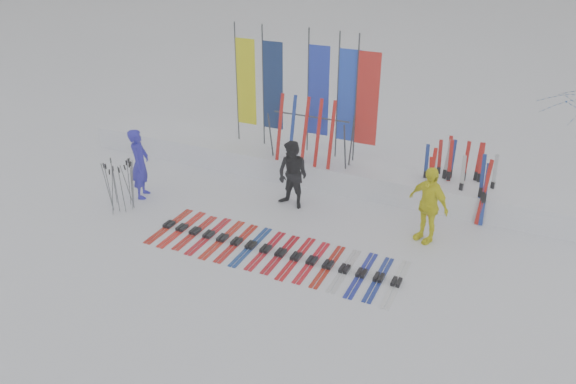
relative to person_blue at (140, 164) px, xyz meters
The scene contains 10 objects.
ground 4.26m from the person_blue, 24.42° to the right, with size 120.00×120.00×0.00m, color white.
snow_bank 4.80m from the person_blue, 37.11° to the left, with size 14.00×1.60×0.60m, color white.
person_blue is the anchor object (origin of this frame).
person_black 3.73m from the person_blue, 16.41° to the left, with size 0.79×0.62×1.64m, color black.
person_yellow 6.82m from the person_blue, ahead, with size 0.99×0.41×1.69m, color #F2EE0F.
ski_row 4.25m from the person_blue, 13.67° to the right, with size 5.37×1.70×0.07m.
pole_cluster 0.79m from the person_blue, 89.63° to the right, with size 0.73×0.65×1.25m.
feather_flags 4.55m from the person_blue, 44.37° to the left, with size 3.98×0.18×3.20m.
ski_rack 4.25m from the person_blue, 35.87° to the left, with size 2.04×0.80×1.23m.
upright_skis 7.53m from the person_blue, 20.01° to the left, with size 1.63×1.20×1.66m.
Camera 1 is at (4.66, -8.02, 6.30)m, focal length 35.00 mm.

